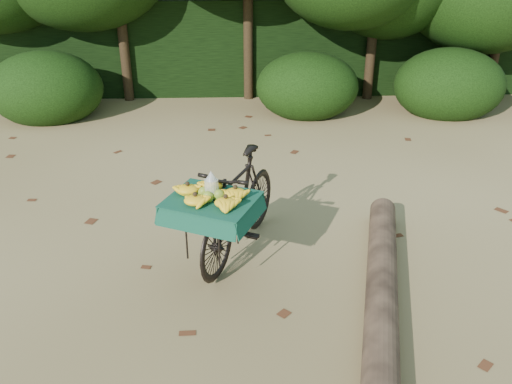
{
  "coord_description": "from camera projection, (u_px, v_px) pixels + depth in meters",
  "views": [
    {
      "loc": [
        0.26,
        -4.93,
        3.02
      ],
      "look_at": [
        0.43,
        -0.39,
        0.78
      ],
      "focal_mm": 38.0,
      "sensor_mm": 36.0,
      "label": 1
    }
  ],
  "objects": [
    {
      "name": "ground",
      "position": [
        214.0,
        242.0,
        5.74
      ],
      "size": [
        80.0,
        80.0,
        0.0
      ],
      "primitive_type": "plane",
      "color": "tan",
      "rests_on": "ground"
    },
    {
      "name": "vendor_bicycle",
      "position": [
        238.0,
        205.0,
        5.35
      ],
      "size": [
        1.3,
        1.88,
        1.06
      ],
      "rotation": [
        0.0,
        0.0,
        -0.42
      ],
      "color": "black",
      "rests_on": "ground"
    },
    {
      "name": "fallen_log",
      "position": [
        381.0,
        318.0,
        4.43
      ],
      "size": [
        1.23,
        3.81,
        0.28
      ],
      "primitive_type": "cylinder",
      "rotation": [
        1.57,
        0.0,
        -0.25
      ],
      "color": "brown",
      "rests_on": "ground"
    },
    {
      "name": "hedge_backdrop",
      "position": [
        223.0,
        42.0,
        10.99
      ],
      "size": [
        26.0,
        1.8,
        1.8
      ],
      "primitive_type": "cube",
      "color": "black",
      "rests_on": "ground"
    },
    {
      "name": "bush_clumps",
      "position": [
        250.0,
        90.0,
        9.41
      ],
      "size": [
        8.8,
        1.7,
        0.9
      ],
      "primitive_type": null,
      "color": "black",
      "rests_on": "ground"
    },
    {
      "name": "leaf_litter",
      "position": [
        216.0,
        213.0,
        6.32
      ],
      "size": [
        7.0,
        7.3,
        0.01
      ],
      "primitive_type": null,
      "color": "#532A16",
      "rests_on": "ground"
    }
  ]
}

